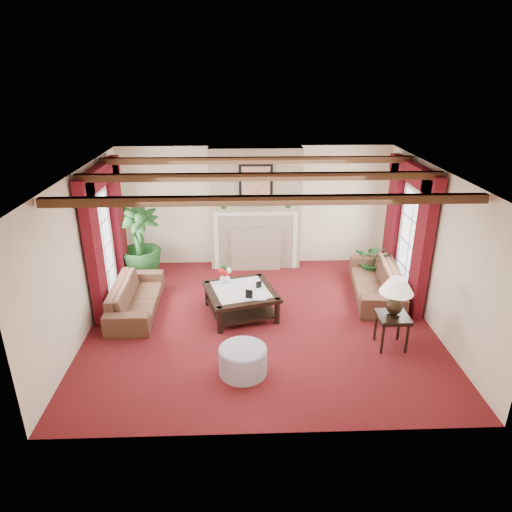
{
  "coord_description": "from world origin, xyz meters",
  "views": [
    {
      "loc": [
        -0.34,
        -7.17,
        4.24
      ],
      "look_at": [
        -0.07,
        0.4,
        1.11
      ],
      "focal_mm": 32.0,
      "sensor_mm": 36.0,
      "label": 1
    }
  ],
  "objects_px": {
    "sofa_right": "(376,276)",
    "side_table": "(391,331)",
    "potted_palm": "(141,258)",
    "ottoman": "(243,361)",
    "coffee_table": "(241,302)",
    "sofa_left": "(135,292)"
  },
  "relations": [
    {
      "from": "coffee_table",
      "to": "ottoman",
      "type": "height_order",
      "value": "coffee_table"
    },
    {
      "from": "sofa_right",
      "to": "coffee_table",
      "type": "xyz_separation_m",
      "value": [
        -2.69,
        -0.65,
        -0.17
      ]
    },
    {
      "from": "sofa_left",
      "to": "potted_palm",
      "type": "height_order",
      "value": "potted_palm"
    },
    {
      "from": "coffee_table",
      "to": "ottoman",
      "type": "bearing_deg",
      "value": -104.88
    },
    {
      "from": "sofa_left",
      "to": "sofa_right",
      "type": "xyz_separation_m",
      "value": [
        4.65,
        0.47,
        0.03
      ]
    },
    {
      "from": "coffee_table",
      "to": "sofa_left",
      "type": "bearing_deg",
      "value": 159.19
    },
    {
      "from": "potted_palm",
      "to": "ottoman",
      "type": "relative_size",
      "value": 2.49
    },
    {
      "from": "side_table",
      "to": "sofa_right",
      "type": "bearing_deg",
      "value": 81.8
    },
    {
      "from": "ottoman",
      "to": "sofa_right",
      "type": "bearing_deg",
      "value": 42.25
    },
    {
      "from": "sofa_left",
      "to": "side_table",
      "type": "relative_size",
      "value": 3.46
    },
    {
      "from": "coffee_table",
      "to": "sofa_right",
      "type": "bearing_deg",
      "value": -1.91
    },
    {
      "from": "coffee_table",
      "to": "side_table",
      "type": "bearing_deg",
      "value": -41.05
    },
    {
      "from": "potted_palm",
      "to": "coffee_table",
      "type": "bearing_deg",
      "value": -38.23
    },
    {
      "from": "sofa_left",
      "to": "potted_palm",
      "type": "bearing_deg",
      "value": 6.35
    },
    {
      "from": "sofa_left",
      "to": "coffee_table",
      "type": "height_order",
      "value": "sofa_left"
    },
    {
      "from": "potted_palm",
      "to": "ottoman",
      "type": "height_order",
      "value": "potted_palm"
    },
    {
      "from": "sofa_left",
      "to": "coffee_table",
      "type": "relative_size",
      "value": 1.67
    },
    {
      "from": "sofa_left",
      "to": "ottoman",
      "type": "bearing_deg",
      "value": -135.53
    },
    {
      "from": "side_table",
      "to": "coffee_table",
      "type": "bearing_deg",
      "value": 154.42
    },
    {
      "from": "side_table",
      "to": "potted_palm",
      "type": "bearing_deg",
      "value": 148.06
    },
    {
      "from": "sofa_left",
      "to": "sofa_right",
      "type": "bearing_deg",
      "value": -84.97
    },
    {
      "from": "sofa_right",
      "to": "side_table",
      "type": "height_order",
      "value": "sofa_right"
    }
  ]
}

